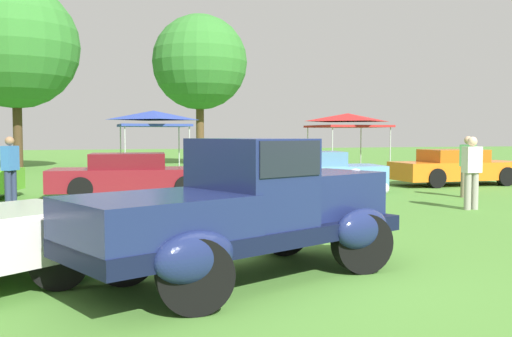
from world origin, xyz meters
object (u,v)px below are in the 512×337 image
Objects in this scene: spectator_between_cars at (472,170)px; spectator_by_row at (10,168)px; show_car_burgundy at (133,176)px; show_car_orange at (457,168)px; show_car_skyblue at (318,172)px; canopy_tent_right_field at (348,119)px; spectator_near_truck at (468,164)px; canopy_tent_center_field at (154,118)px; feature_pickup_truck at (246,208)px.

spectator_by_row is at bearing 158.54° from spectator_between_cars.
show_car_orange is (10.93, 0.62, -0.00)m from show_car_burgundy.
spectator_between_cars is at bearing -70.45° from show_car_skyblue.
canopy_tent_right_field is (13.62, 9.20, 1.51)m from spectator_by_row.
show_car_burgundy is at bearing 16.43° from spectator_by_row.
spectator_by_row is (-11.83, 1.88, 0.00)m from spectator_near_truck.
spectator_by_row is at bearing -117.69° from canopy_tent_center_field.
canopy_tent_right_field is at bearing 80.86° from spectator_near_truck.
spectator_by_row is at bearing -174.38° from show_car_skyblue.
show_car_orange is (5.42, 0.67, 0.00)m from show_car_skyblue.
show_car_burgundy is at bearing -101.05° from canopy_tent_center_field.
show_car_orange is at bearing -87.31° from canopy_tent_right_field.
spectator_by_row is (-3.54, 8.66, 0.05)m from feature_pickup_truck.
spectator_between_cars is at bearing -123.50° from show_car_orange.
show_car_burgundy is 3.19m from spectator_by_row.
show_car_burgundy is (-0.50, 9.55, -0.27)m from feature_pickup_truck.
spectator_by_row is 9.95m from canopy_tent_center_field.
canopy_tent_center_field is at bearing 86.61° from feature_pickup_truck.
feature_pickup_truck is at bearing -145.69° from spectator_between_cars.
canopy_tent_right_field is (-0.36, 7.69, 1.82)m from show_car_orange.
show_car_burgundy is 9.22m from spectator_near_truck.
feature_pickup_truck is at bearing -67.75° from spectator_by_row.
show_car_skyblue is at bearing -121.17° from canopy_tent_right_field.
spectator_by_row is at bearing -145.95° from canopy_tent_right_field.
feature_pickup_truck is 9.57m from show_car_burgundy.
canopy_tent_right_field is (10.57, 8.30, 1.82)m from show_car_burgundy.
spectator_near_truck is at bearing -122.29° from show_car_orange.
show_car_skyblue is at bearing 62.16° from feature_pickup_truck.
show_car_orange is 2.66× the size of spectator_near_truck.
spectator_between_cars reaches higher than show_car_skyblue.
show_car_burgundy is 10.95m from show_car_orange.
spectator_near_truck is (8.79, -2.78, 0.31)m from show_car_burgundy.
show_car_skyblue is at bearing 140.25° from spectator_near_truck.
canopy_tent_center_field reaches higher than spectator_near_truck.
spectator_near_truck is 12.93m from canopy_tent_center_field.
spectator_between_cars is 0.60× the size of canopy_tent_center_field.
spectator_by_row is at bearing 170.97° from spectator_near_truck.
show_car_orange is 4.03m from spectator_near_truck.
show_car_orange is 6.68m from spectator_between_cars.
show_car_skyblue is (5.51, -0.05, -0.00)m from show_car_burgundy.
canopy_tent_center_field reaches higher than feature_pickup_truck.
show_car_burgundy is 5.51m from show_car_skyblue.
spectator_near_truck is 1.00× the size of spectator_by_row.
show_car_burgundy is at bearing -176.78° from show_car_orange.
show_car_skyblue is 1.44× the size of canopy_tent_center_field.
show_car_orange is at bearing 56.50° from spectator_between_cars.
spectator_near_truck is 11.33m from canopy_tent_right_field.
canopy_tent_center_field reaches higher than show_car_burgundy.
canopy_tent_center_field is (-3.99, 7.87, 1.82)m from show_car_skyblue.
spectator_near_truck is 0.60× the size of canopy_tent_center_field.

